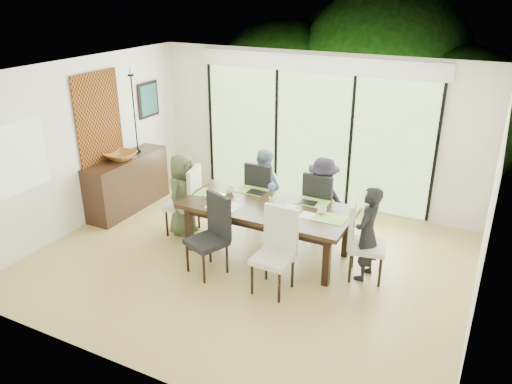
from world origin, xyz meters
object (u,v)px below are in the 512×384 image
at_px(table_top, 267,208).
at_px(cup_c, 322,210).
at_px(chair_left_end, 182,200).
at_px(vase, 272,201).
at_px(chair_near_right, 273,253).
at_px(bowl, 121,156).
at_px(chair_far_left, 265,193).
at_px(chair_right_end, 368,240).
at_px(cup_b, 274,207).
at_px(person_right_end, 367,234).
at_px(chair_far_right, 322,204).
at_px(person_far_left, 264,188).
at_px(laptop, 213,197).
at_px(person_left_end, 183,194).
at_px(chair_near_left, 206,236).
at_px(sideboard, 128,183).
at_px(cup_a, 230,190).
at_px(person_far_right, 322,199).

bearing_deg(table_top, cup_c, 7.13).
distance_m(chair_left_end, vase, 1.57).
relative_size(chair_near_right, cup_c, 8.87).
xyz_separation_m(chair_left_end, bowl, (-1.39, 0.24, 0.46)).
relative_size(chair_left_end, chair_far_left, 1.00).
relative_size(table_top, chair_left_end, 2.18).
bearing_deg(chair_left_end, bowl, -112.14).
bearing_deg(chair_right_end, cup_b, 82.75).
bearing_deg(person_right_end, chair_right_end, 96.44).
bearing_deg(chair_far_right, person_far_left, 5.20).
xyz_separation_m(person_right_end, bowl, (-4.37, 0.24, 0.36)).
bearing_deg(laptop, person_left_end, 155.86).
bearing_deg(chair_far_right, chair_near_left, 62.65).
bearing_deg(vase, sideboard, 174.44).
bearing_deg(chair_right_end, cup_a, 74.62).
distance_m(person_left_end, person_far_right, 2.19).
height_order(chair_right_end, laptop, chair_right_end).
distance_m(person_far_right, bowl, 3.51).
distance_m(chair_left_end, bowl, 1.48).
xyz_separation_m(chair_near_left, person_far_right, (1.05, 1.70, 0.10)).
relative_size(chair_far_left, chair_near_left, 1.00).
relative_size(person_far_right, cup_a, 10.40).
distance_m(person_left_end, cup_a, 0.81).
relative_size(person_left_end, sideboard, 0.78).
relative_size(person_left_end, laptop, 3.91).
xyz_separation_m(cup_b, cup_c, (0.65, 0.20, 0.00)).
height_order(person_far_left, person_far_right, same).
bearing_deg(person_far_left, chair_near_right, 134.08).
height_order(table_top, laptop, laptop).
height_order(chair_right_end, person_far_left, person_far_left).
xyz_separation_m(laptop, cup_b, (1.00, 0.00, 0.03)).
xyz_separation_m(chair_near_left, sideboard, (-2.39, 1.21, -0.09)).
bearing_deg(chair_left_end, person_far_left, 115.83).
bearing_deg(bowl, person_right_end, -3.09).
relative_size(chair_far_right, bowl, 2.23).
bearing_deg(chair_far_left, person_left_end, 41.58).
xyz_separation_m(table_top, person_right_end, (1.48, 0.00, -0.08)).
relative_size(cup_b, sideboard, 0.06).
bearing_deg(cup_b, chair_near_left, -130.17).
bearing_deg(chair_near_left, person_far_right, 80.27).
bearing_deg(person_far_right, chair_right_end, 137.71).
relative_size(chair_right_end, chair_near_left, 1.00).
distance_m(chair_left_end, chair_near_right, 2.18).
relative_size(chair_near_right, person_far_right, 0.85).
relative_size(person_far_right, vase, 10.75).
distance_m(table_top, sideboard, 2.92).
distance_m(chair_left_end, cup_a, 0.85).
bearing_deg(chair_left_end, vase, 79.36).
distance_m(table_top, person_right_end, 1.48).
height_order(chair_right_end, chair_far_left, same).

